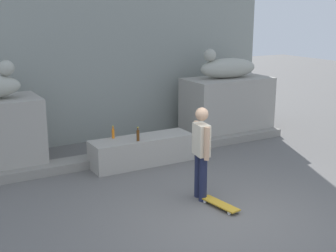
{
  "coord_description": "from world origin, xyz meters",
  "views": [
    {
      "loc": [
        -4.18,
        -5.6,
        3.31
      ],
      "look_at": [
        0.03,
        1.87,
        1.1
      ],
      "focal_mm": 48.97,
      "sensor_mm": 36.0,
      "label": 1
    }
  ],
  "objects_px": {
    "skater": "(201,149)",
    "bottle_brown": "(138,135)",
    "statue_reclining_right": "(227,67)",
    "skateboard": "(220,204)",
    "bottle_orange": "(113,133)"
  },
  "relations": [
    {
      "from": "skateboard",
      "to": "skater",
      "type": "bearing_deg",
      "value": 1.92
    },
    {
      "from": "statue_reclining_right",
      "to": "bottle_orange",
      "type": "distance_m",
      "value": 3.84
    },
    {
      "from": "statue_reclining_right",
      "to": "skateboard",
      "type": "height_order",
      "value": "statue_reclining_right"
    },
    {
      "from": "skateboard",
      "to": "bottle_brown",
      "type": "relative_size",
      "value": 2.74
    },
    {
      "from": "skater",
      "to": "skateboard",
      "type": "bearing_deg",
      "value": -161.4
    },
    {
      "from": "skateboard",
      "to": "bottle_orange",
      "type": "bearing_deg",
      "value": 5.62
    },
    {
      "from": "skater",
      "to": "statue_reclining_right",
      "type": "bearing_deg",
      "value": -33.19
    },
    {
      "from": "skateboard",
      "to": "bottle_orange",
      "type": "distance_m",
      "value": 3.1
    },
    {
      "from": "statue_reclining_right",
      "to": "bottle_brown",
      "type": "xyz_separation_m",
      "value": [
        -3.2,
        -1.27,
        -1.1
      ]
    },
    {
      "from": "statue_reclining_right",
      "to": "bottle_brown",
      "type": "bearing_deg",
      "value": 27.6
    },
    {
      "from": "statue_reclining_right",
      "to": "skateboard",
      "type": "xyz_separation_m",
      "value": [
        -2.87,
        -3.78,
        -1.75
      ]
    },
    {
      "from": "skateboard",
      "to": "bottle_orange",
      "type": "xyz_separation_m",
      "value": [
        -0.71,
        2.94,
        0.65
      ]
    },
    {
      "from": "statue_reclining_right",
      "to": "skater",
      "type": "bearing_deg",
      "value": 54.1
    },
    {
      "from": "statue_reclining_right",
      "to": "bottle_brown",
      "type": "distance_m",
      "value": 3.62
    },
    {
      "from": "skater",
      "to": "bottle_brown",
      "type": "distance_m",
      "value": 2.05
    }
  ]
}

